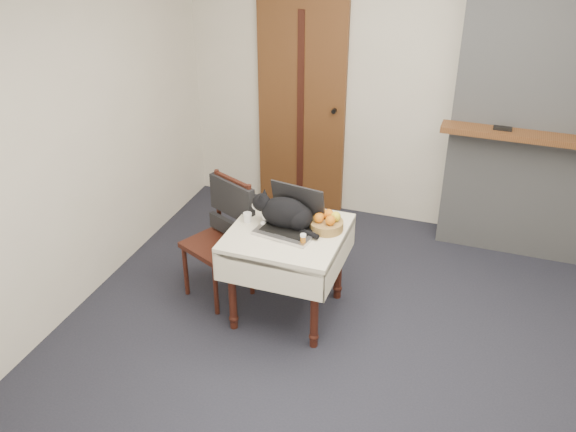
# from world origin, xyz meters

# --- Properties ---
(ground) EXTENTS (4.50, 4.50, 0.00)m
(ground) POSITION_xyz_m (0.00, 0.00, 0.00)
(ground) COLOR black
(ground) RESTS_ON ground
(room_shell) EXTENTS (4.52, 4.01, 2.61)m
(room_shell) POSITION_xyz_m (0.00, 0.46, 1.76)
(room_shell) COLOR beige
(room_shell) RESTS_ON ground
(door) EXTENTS (0.82, 0.10, 2.00)m
(door) POSITION_xyz_m (-1.20, 1.97, 1.00)
(door) COLOR brown
(door) RESTS_ON ground
(chimney) EXTENTS (1.62, 0.48, 2.60)m
(chimney) POSITION_xyz_m (0.90, 1.85, 1.30)
(chimney) COLOR gray
(chimney) RESTS_ON ground
(side_table) EXTENTS (0.78, 0.78, 0.70)m
(side_table) POSITION_xyz_m (-0.74, 0.30, 0.59)
(side_table) COLOR #34150E
(side_table) RESTS_ON ground
(laptop) EXTENTS (0.45, 0.40, 0.30)m
(laptop) POSITION_xyz_m (-0.73, 0.35, 0.77)
(laptop) COLOR #B7B7BC
(laptop) RESTS_ON side_table
(cat) EXTENTS (0.52, 0.22, 0.25)m
(cat) POSITION_xyz_m (-0.76, 0.35, 0.81)
(cat) COLOR black
(cat) RESTS_ON side_table
(cream_jar) EXTENTS (0.06, 0.06, 0.07)m
(cream_jar) POSITION_xyz_m (-1.05, 0.33, 0.73)
(cream_jar) COLOR white
(cream_jar) RESTS_ON side_table
(pill_bottle) EXTENTS (0.04, 0.04, 0.08)m
(pill_bottle) POSITION_xyz_m (-0.58, 0.16, 0.74)
(pill_bottle) COLOR #A55D14
(pill_bottle) RESTS_ON side_table
(fruit_basket) EXTENTS (0.24, 0.24, 0.13)m
(fruit_basket) POSITION_xyz_m (-0.49, 0.41, 0.75)
(fruit_basket) COLOR #A57F42
(fruit_basket) RESTS_ON side_table
(desk_clutter) EXTENTS (0.14, 0.09, 0.01)m
(desk_clutter) POSITION_xyz_m (-0.60, 0.35, 0.70)
(desk_clutter) COLOR black
(desk_clutter) RESTS_ON side_table
(chair) EXTENTS (0.55, 0.55, 0.94)m
(chair) POSITION_xyz_m (-1.27, 0.43, 0.60)
(chair) COLOR #34150E
(chair) RESTS_ON ground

